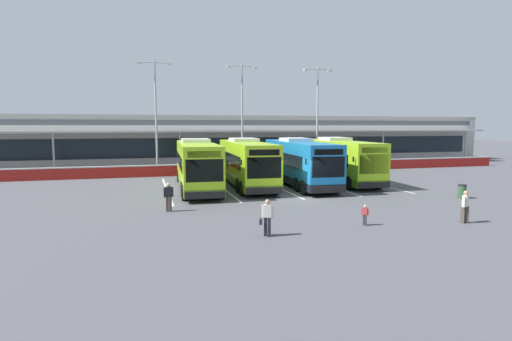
{
  "coord_description": "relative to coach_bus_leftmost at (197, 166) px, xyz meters",
  "views": [
    {
      "loc": [
        -10.02,
        -24.54,
        4.77
      ],
      "look_at": [
        -2.31,
        3.0,
        1.6
      ],
      "focal_mm": 28.3,
      "sensor_mm": 36.0,
      "label": 1
    }
  ],
  "objects": [
    {
      "name": "terminal_building",
      "position": [
        6.15,
        21.05,
        1.23
      ],
      "size": [
        70.0,
        13.0,
        6.0
      ],
      "color": "#B7B7B2",
      "rests_on": "ground"
    },
    {
      "name": "ground_plane",
      "position": [
        6.15,
        -5.86,
        -1.79
      ],
      "size": [
        200.0,
        200.0,
        0.0
      ],
      "primitive_type": "plane",
      "color": "#4C4C51"
    },
    {
      "name": "coach_bus_centre",
      "position": [
        8.24,
        -0.07,
        0.0
      ],
      "size": [
        3.38,
        12.26,
        3.78
      ],
      "color": "#1972B7",
      "rests_on": "ground"
    },
    {
      "name": "pedestrian_child",
      "position": [
        6.3,
        -13.5,
        -1.24
      ],
      "size": [
        0.3,
        0.26,
        1.0
      ],
      "color": "#33333D",
      "rests_on": "ground"
    },
    {
      "name": "pedestrian_with_handbag",
      "position": [
        1.2,
        -14.04,
        -0.93
      ],
      "size": [
        0.64,
        0.44,
        1.62
      ],
      "color": "black",
      "rests_on": "ground"
    },
    {
      "name": "red_barrier_wall",
      "position": [
        6.15,
        8.64,
        -1.23
      ],
      "size": [
        60.0,
        0.4,
        1.1
      ],
      "color": "maroon",
      "rests_on": "ground"
    },
    {
      "name": "litter_bin",
      "position": [
        16.33,
        -8.75,
        -1.32
      ],
      "size": [
        0.54,
        0.54,
        0.93
      ],
      "color": "#2D5133",
      "rests_on": "ground"
    },
    {
      "name": "bay_stripe_centre",
      "position": [
        10.35,
        0.14,
        -1.78
      ],
      "size": [
        0.14,
        13.0,
        0.01
      ],
      "primitive_type": "cube",
      "color": "silver",
      "rests_on": "ground"
    },
    {
      "name": "bay_stripe_far_west",
      "position": [
        -2.25,
        0.14,
        -1.78
      ],
      "size": [
        0.14,
        13.0,
        0.01
      ],
      "primitive_type": "cube",
      "color": "silver",
      "rests_on": "ground"
    },
    {
      "name": "pedestrian_in_dark_coat",
      "position": [
        -2.59,
        -7.72,
        -0.91
      ],
      "size": [
        0.54,
        0.3,
        1.62
      ],
      "color": "#4C4238",
      "rests_on": "ground"
    },
    {
      "name": "pedestrian_near_bin",
      "position": [
        11.29,
        -14.4,
        -0.91
      ],
      "size": [
        0.51,
        0.36,
        1.62
      ],
      "color": "#4C4238",
      "rests_on": "ground"
    },
    {
      "name": "coach_bus_leftmost",
      "position": [
        0.0,
        0.0,
        0.0
      ],
      "size": [
        3.38,
        12.26,
        3.78
      ],
      "color": "#9ED11E",
      "rests_on": "ground"
    },
    {
      "name": "lamp_post_centre",
      "position": [
        6.11,
        10.56,
        4.5
      ],
      "size": [
        3.24,
        0.28,
        11.0
      ],
      "color": "#9E9EA3",
      "rests_on": "ground"
    },
    {
      "name": "lamp_post_east",
      "position": [
        14.54,
        10.52,
        4.5
      ],
      "size": [
        3.24,
        0.28,
        11.0
      ],
      "color": "#9E9EA3",
      "rests_on": "ground"
    },
    {
      "name": "bay_stripe_mid_east",
      "position": [
        14.55,
        0.14,
        -1.78
      ],
      "size": [
        0.14,
        13.0,
        0.01
      ],
      "primitive_type": "cube",
      "color": "silver",
      "rests_on": "ground"
    },
    {
      "name": "lamp_post_west",
      "position": [
        -2.57,
        10.52,
        4.5
      ],
      "size": [
        3.24,
        0.28,
        11.0
      ],
      "color": "#9E9EA3",
      "rests_on": "ground"
    },
    {
      "name": "bay_stripe_mid_west",
      "position": [
        6.15,
        0.14,
        -1.78
      ],
      "size": [
        0.14,
        13.0,
        0.01
      ],
      "primitive_type": "cube",
      "color": "silver",
      "rests_on": "ground"
    },
    {
      "name": "coach_bus_right_centre",
      "position": [
        12.32,
        0.97,
        0.0
      ],
      "size": [
        3.38,
        12.26,
        3.78
      ],
      "color": "#9ED11E",
      "rests_on": "ground"
    },
    {
      "name": "coach_bus_left_centre",
      "position": [
        4.0,
        0.64,
        0.0
      ],
      "size": [
        3.38,
        12.26,
        3.78
      ],
      "color": "#9ED11E",
      "rests_on": "ground"
    },
    {
      "name": "bay_stripe_west",
      "position": [
        1.95,
        0.14,
        -1.78
      ],
      "size": [
        0.14,
        13.0,
        0.01
      ],
      "primitive_type": "cube",
      "color": "silver",
      "rests_on": "ground"
    }
  ]
}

